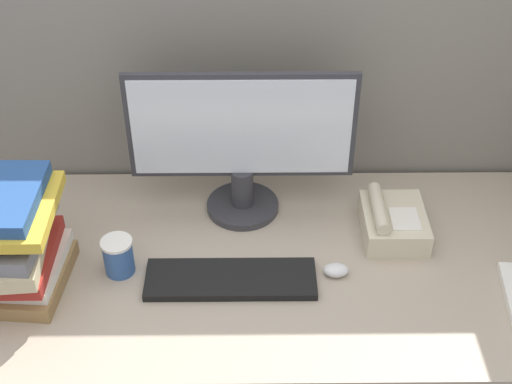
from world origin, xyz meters
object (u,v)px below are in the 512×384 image
(keyboard, at_px, (231,279))
(mouse, at_px, (336,270))
(monitor, at_px, (242,144))
(desk_telephone, at_px, (392,222))
(coffee_cup, at_px, (118,256))
(book_stack, at_px, (9,242))

(keyboard, relative_size, mouse, 6.67)
(monitor, relative_size, desk_telephone, 2.92)
(mouse, bearing_deg, coffee_cup, 178.00)
(mouse, bearing_deg, keyboard, -174.74)
(mouse, height_order, coffee_cup, coffee_cup)
(mouse, xyz_separation_m, desk_telephone, (0.17, 0.16, 0.02))
(keyboard, distance_m, coffee_cup, 0.29)
(book_stack, bearing_deg, keyboard, -0.57)
(coffee_cup, height_order, book_stack, book_stack)
(desk_telephone, bearing_deg, mouse, -136.24)
(monitor, bearing_deg, mouse, -48.66)
(book_stack, bearing_deg, desk_telephone, 10.48)
(keyboard, xyz_separation_m, mouse, (0.27, 0.02, 0.01))
(monitor, distance_m, keyboard, 0.36)
(mouse, height_order, desk_telephone, desk_telephone)
(keyboard, xyz_separation_m, desk_telephone, (0.43, 0.18, 0.03))
(mouse, height_order, book_stack, book_stack)
(keyboard, height_order, book_stack, book_stack)
(keyboard, distance_m, book_stack, 0.55)
(coffee_cup, distance_m, book_stack, 0.26)
(coffee_cup, bearing_deg, book_stack, -171.21)
(monitor, bearing_deg, desk_telephone, -15.44)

